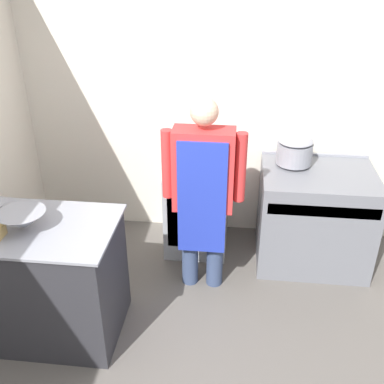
{
  "coord_description": "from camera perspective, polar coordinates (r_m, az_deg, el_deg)",
  "views": [
    {
      "loc": [
        0.4,
        -1.91,
        2.59
      ],
      "look_at": [
        0.05,
        1.16,
        0.92
      ],
      "focal_mm": 42.0,
      "sensor_mm": 36.0,
      "label": 1
    }
  ],
  "objects": [
    {
      "name": "wall_back",
      "position": [
        4.25,
        0.76,
        11.5
      ],
      "size": [
        8.0,
        0.05,
        2.7
      ],
      "color": "silver",
      "rests_on": "ground_plane"
    },
    {
      "name": "prep_counter",
      "position": [
        3.53,
        -18.83,
        -10.44
      ],
      "size": [
        1.2,
        0.73,
        0.93
      ],
      "color": "#2D2D33",
      "rests_on": "ground_plane"
    },
    {
      "name": "stove",
      "position": [
        4.23,
        15.17,
        -3.05
      ],
      "size": [
        0.98,
        0.78,
        0.91
      ],
      "color": "slate",
      "rests_on": "ground_plane"
    },
    {
      "name": "fridge_unit",
      "position": [
        4.29,
        0.7,
        -1.97
      ],
      "size": [
        0.57,
        0.62,
        0.83
      ],
      "color": "#A8ADB2",
      "rests_on": "ground_plane"
    },
    {
      "name": "person_cook",
      "position": [
        3.52,
        1.43,
        0.61
      ],
      "size": [
        0.65,
        0.24,
        1.66
      ],
      "color": "#38476B",
      "rests_on": "ground_plane"
    },
    {
      "name": "mixing_bowl",
      "position": [
        3.22,
        -20.73,
        -3.37
      ],
      "size": [
        0.32,
        0.32,
        0.13
      ],
      "color": "gray",
      "rests_on": "prep_counter"
    },
    {
      "name": "stock_pot",
      "position": [
        4.06,
        12.9,
        5.16
      ],
      "size": [
        0.31,
        0.31,
        0.24
      ],
      "color": "gray",
      "rests_on": "stove"
    }
  ]
}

